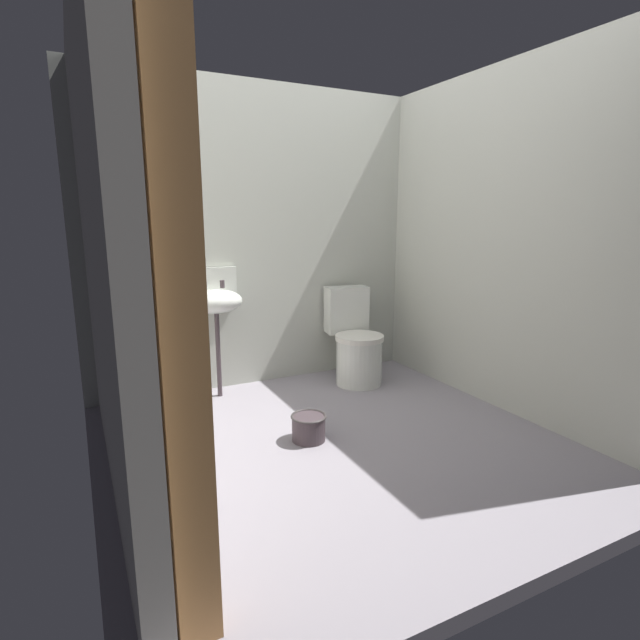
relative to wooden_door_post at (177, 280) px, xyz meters
name	(u,v)px	position (x,y,z in m)	size (l,w,h in m)	color
ground_plane	(342,441)	(1.17, 1.09, -1.24)	(2.92, 2.89, 0.08)	gray
wall_back	(266,238)	(1.17, 2.39, 0.00)	(2.92, 0.10, 2.40)	#B1B5A9
wall_left	(101,253)	(-0.14, 1.19, 0.00)	(0.10, 2.69, 2.40)	#B6B1A5
wall_right	(494,241)	(2.48, 1.19, 0.00)	(0.10, 2.69, 2.40)	#B9BCAF
wooden_door_post	(177,280)	(0.00, 0.00, 0.00)	(0.14, 0.14, 2.40)	#A57343
toilet_near_wall	(355,344)	(1.80, 1.99, -0.88)	(0.46, 0.64, 0.78)	silver
sink	(215,300)	(0.67, 2.18, -0.45)	(0.42, 0.35, 0.99)	#3F3438
bucket	(309,427)	(0.96, 1.13, -1.11)	(0.23, 0.23, 0.17)	#3F3438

